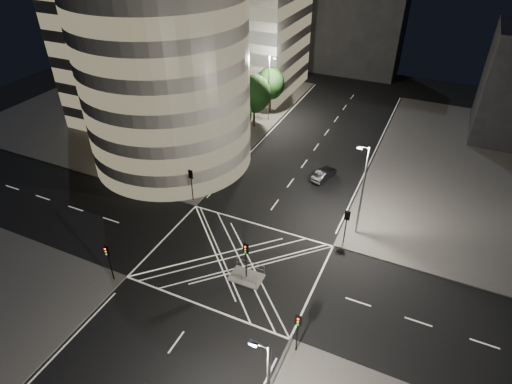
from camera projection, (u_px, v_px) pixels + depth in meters
The scene contains 22 objects.
ground at pixel (234, 261), 40.98m from camera, with size 120.00×120.00×0.00m, color black.
sidewalk_far_left at pixel (154, 106), 71.10m from camera, with size 42.00×42.00×0.15m, color #514E4C.
central_island at pixel (246, 277), 39.13m from camera, with size 3.00×2.00×0.15m, color slate.
office_tower_curved at pixel (155, 49), 54.92m from camera, with size 30.00×29.00×27.20m.
office_block_rear at pixel (230, 21), 73.58m from camera, with size 24.00×16.00×22.00m, color gray.
building_far_end at pixel (355, 24), 80.53m from camera, with size 18.00×8.00×18.00m, color black.
tree_a at pixel (188, 158), 48.94m from camera, with size 4.53×4.53×6.64m.
tree_b at pixel (213, 133), 53.23m from camera, with size 3.93×3.93×6.64m.
tree_c at pixel (235, 114), 57.66m from camera, with size 4.49×4.49×7.04m.
tree_d at pixel (254, 94), 61.72m from camera, with size 4.87×4.87×7.99m.
tree_e at pixel (270, 84), 66.49m from camera, with size 4.41×4.41×7.23m.
traffic_signal_fl at pixel (191, 180), 47.43m from camera, with size 0.55×0.22×4.00m.
traffic_signal_nl at pixel (108, 257), 37.28m from camera, with size 0.55×0.22×4.00m.
traffic_signal_fr at pixel (346, 221), 41.36m from camera, with size 0.55×0.22×4.00m.
traffic_signal_nr at pixel (298, 327), 31.21m from camera, with size 0.55×0.22×4.00m.
traffic_signal_island at pixel (246, 254), 37.51m from camera, with size 0.55×0.22×4.00m.
street_lamp_left_near at pixel (208, 138), 50.04m from camera, with size 1.25×0.25×10.00m.
street_lamp_left_far at pixel (269, 87), 63.48m from camera, with size 1.25×0.25×10.00m.
street_lamp_right_far at pixel (362, 189), 41.29m from camera, with size 1.25×0.25×10.00m.
railing_island_south at pixel (242, 279), 38.10m from camera, with size 2.80×0.06×1.10m, color slate.
railing_island_north at pixel (250, 266), 39.45m from camera, with size 2.80×0.06×1.10m, color slate.
sedan at pixel (324, 174), 52.53m from camera, with size 1.42×4.09×1.35m, color black.
Camera 1 is at (14.43, -26.30, 28.77)m, focal length 30.00 mm.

